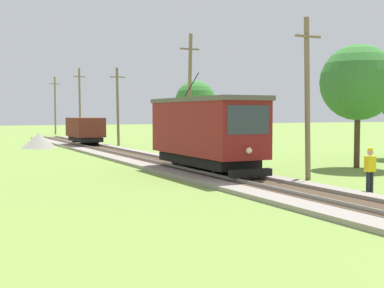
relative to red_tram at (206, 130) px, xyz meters
The scene contains 11 objects.
red_tram is the anchor object (origin of this frame).
freight_car 23.86m from the red_tram, 90.01° to the left, with size 2.40×5.20×2.31m.
utility_pole_near_tram 5.26m from the red_tram, 49.27° to the right, with size 1.40×0.51×7.43m.
utility_pole_mid 9.54m from the red_tram, 69.47° to the left, with size 1.40×0.64×8.32m.
utility_pole_far 24.69m from the red_tram, 82.38° to the left, with size 1.40×0.59×7.30m.
utility_pole_distant 39.32m from the red_tram, 85.23° to the left, with size 1.40×0.50×8.38m.
utility_pole_horizon 54.02m from the red_tram, 86.53° to the left, with size 1.40×0.28×8.25m.
gravel_pile 24.04m from the red_tram, 99.95° to the left, with size 3.08×3.08×1.35m, color #9E998E.
track_worker 8.91m from the red_tram, 73.02° to the right, with size 0.38×0.25×1.78m.
tree_left_near 22.38m from the red_tram, 65.15° to the left, with size 3.76×3.76×6.03m.
tree_right_near 9.41m from the red_tram, ahead, with size 4.21×4.21×6.86m.
Camera 1 is at (-11.93, -4.38, 3.06)m, focal length 49.10 mm.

